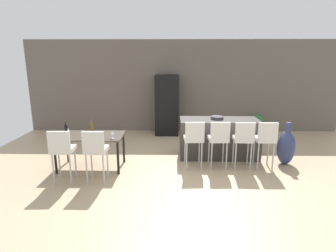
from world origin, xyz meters
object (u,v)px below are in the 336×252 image
Objects in this scene: wine_glass_left at (112,132)px; floor_vase at (286,147)px; refrigerator at (167,105)px; bar_chair_middle at (219,137)px; potted_plant at (257,123)px; fruit_bowl at (217,118)px; dining_chair_near at (62,148)px; bar_chair_left at (194,137)px; bar_chair_right at (244,138)px; dining_chair_far at (95,148)px; bar_chair_far at (266,138)px; wine_bottle_corner at (66,129)px; wine_glass_middle at (68,130)px; dining_table at (90,138)px; wine_bottle_inner at (92,127)px; kitchen_island at (219,138)px.

wine_glass_left is 0.18× the size of floor_vase.
refrigerator is (1.04, 3.08, 0.06)m from wine_glass_left.
bar_chair_middle is 1.61m from floor_vase.
bar_chair_middle is 1.70× the size of potted_plant.
floor_vase is (1.49, -0.53, -0.56)m from fruit_bowl.
wine_glass_left is (0.85, 0.52, 0.17)m from dining_chair_near.
bar_chair_right is (1.05, -0.00, 0.00)m from bar_chair_left.
dining_chair_far is 3.83m from refrigerator.
dining_chair_near reaches higher than fruit_bowl.
wine_bottle_corner is (-4.27, 0.03, 0.15)m from bar_chair_far.
dining_chair_near is 0.73m from wine_glass_middle.
dining_chair_far reaches higher than dining_table.
floor_vase is (4.35, -0.00, -0.46)m from wine_bottle_inner.
dining_chair_far is at bearing -165.30° from bar_chair_right.
bar_chair_left is 1.08× the size of floor_vase.
dining_chair_near is at bearing -80.25° from wine_glass_middle.
bar_chair_middle is 3.28m from wine_bottle_corner.
wine_bottle_inner is at bearing 75.21° from dining_chair_near.
bar_chair_right is at bearing -0.00° from bar_chair_left.
bar_chair_far is at bearing -52.63° from refrigerator.
bar_chair_right is at bearing -0.52° from wine_bottle_corner.
wine_bottle_corner is at bearing 179.54° from bar_chair_far.
wine_bottle_inner is 0.53m from wine_glass_middle.
wine_glass_middle is (-0.12, 0.70, 0.17)m from dining_chair_near.
bar_chair_right reaches higher than wine_bottle_inner.
bar_chair_middle is 1.00× the size of dining_chair_near.
potted_plant is at bearing 76.91° from bar_chair_far.
floor_vase is at bearing 7.96° from wine_glass_left.
dining_chair_near reaches higher than wine_glass_left.
bar_chair_right is at bearing -60.63° from fruit_bowl.
wine_glass_middle is (-0.44, -0.06, 0.19)m from dining_table.
bar_chair_far reaches higher than fruit_bowl.
dining_chair_near is 1.00× the size of dining_chair_far.
wine_bottle_inner is 5.14m from potted_plant.
bar_chair_far reaches higher than kitchen_island.
wine_glass_middle is at bearing -164.89° from fruit_bowl.
wine_bottle_corner is at bearing 179.48° from bar_chair_right.
bar_chair_far is 4.18m from wine_glass_middle.
bar_chair_far is 3.93× the size of wine_bottle_corner.
dining_table is 2.29× the size of potted_plant.
dining_chair_near is (-3.20, -1.55, 0.24)m from kitchen_island.
wine_glass_middle is 0.09× the size of refrigerator.
bar_chair_left is (-0.66, -0.77, 0.24)m from kitchen_island.
bar_chair_middle is at bearing -0.01° from bar_chair_left.
dining_chair_near is at bearing -112.62° from dining_table.
floor_vase is (2.09, 0.28, -0.30)m from bar_chair_left.
bar_chair_right reaches higher than wine_bottle_corner.
kitchen_island is 1.52m from floor_vase.
floor_vase is at bearing -92.01° from potted_plant.
wine_glass_middle is at bearing -175.72° from floor_vase.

